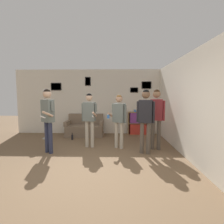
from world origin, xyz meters
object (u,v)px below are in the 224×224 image
object	(u,v)px
bookshelf	(138,123)
bottle_on_floor	(72,137)
person_player_foreground_left	(48,113)
person_player_foreground_center	(89,114)
person_watcher_holding_cup	(119,116)
floor_lamp	(45,111)
person_spectator_far_right	(156,112)
couch	(85,128)
person_spectator_near_bookshelf	(146,114)
drinking_cup	(135,111)

from	to	relation	value
bookshelf	bottle_on_floor	bearing A→B (deg)	-159.73
person_player_foreground_left	person_player_foreground_center	bearing A→B (deg)	28.58
person_player_foreground_center	person_watcher_holding_cup	size ratio (longest dim) A/B	1.03
bottle_on_floor	person_player_foreground_left	bearing A→B (deg)	-101.74
floor_lamp	person_spectator_far_right	world-z (taller)	floor_lamp
couch	person_watcher_holding_cup	bearing A→B (deg)	-51.32
person_player_foreground_left	person_spectator_near_bookshelf	xyz separation A→B (m)	(2.72, 0.01, -0.01)
couch	person_player_foreground_left	size ratio (longest dim) A/B	0.83
bookshelf	couch	bearing A→B (deg)	-174.77
bookshelf	person_player_foreground_left	world-z (taller)	person_player_foreground_left
couch	bookshelf	xyz separation A→B (m)	(2.18, 0.20, 0.18)
person_player_foreground_left	person_spectator_near_bookshelf	distance (m)	2.72
drinking_cup	person_spectator_far_right	bearing A→B (deg)	-78.33
floor_lamp	drinking_cup	xyz separation A→B (m)	(3.40, 0.79, -0.04)
bookshelf	person_player_foreground_left	size ratio (longest dim) A/B	0.52
person_player_foreground_center	bottle_on_floor	xyz separation A→B (m)	(-0.77, 0.86, -0.94)
person_watcher_holding_cup	bottle_on_floor	xyz separation A→B (m)	(-1.69, 0.96, -0.91)
bookshelf	person_player_foreground_center	size ratio (longest dim) A/B	0.56
couch	person_player_foreground_center	size ratio (longest dim) A/B	0.89
bookshelf	person_player_foreground_center	world-z (taller)	person_player_foreground_center
person_watcher_holding_cup	person_spectator_far_right	size ratio (longest dim) A/B	0.91
person_player_foreground_center	bottle_on_floor	distance (m)	1.49
person_player_foreground_center	person_spectator_near_bookshelf	xyz separation A→B (m)	(1.65, -0.58, 0.08)
floor_lamp	person_watcher_holding_cup	distance (m)	2.92
person_watcher_holding_cup	drinking_cup	bearing A→B (deg)	69.79
couch	bottle_on_floor	world-z (taller)	couch
person_spectator_near_bookshelf	person_spectator_far_right	world-z (taller)	person_spectator_far_right
floor_lamp	person_player_foreground_left	size ratio (longest dim) A/B	1.02
person_player_foreground_left	person_spectator_far_right	distance (m)	3.13
couch	person_spectator_far_right	bearing A→B (deg)	-35.93
person_player_foreground_center	person_spectator_far_right	distance (m)	2.04
bookshelf	floor_lamp	distance (m)	3.67
bookshelf	person_player_foreground_left	xyz separation A→B (m)	(-2.83, -2.38, 0.66)
floor_lamp	person_player_foreground_center	xyz separation A→B (m)	(1.79, -1.00, 0.01)
person_player_foreground_left	bottle_on_floor	world-z (taller)	person_player_foreground_left
person_watcher_holding_cup	drinking_cup	distance (m)	2.02
floor_lamp	person_player_foreground_left	world-z (taller)	floor_lamp
person_player_foreground_left	person_spectator_far_right	bearing A→B (deg)	7.31
person_player_foreground_center	person_spectator_far_right	world-z (taller)	person_spectator_far_right
couch	person_spectator_far_right	size ratio (longest dim) A/B	0.83
bookshelf	person_player_foreground_left	bearing A→B (deg)	-139.89
person_player_foreground_center	drinking_cup	distance (m)	2.42
person_player_foreground_center	bottle_on_floor	size ratio (longest dim) A/B	6.53
person_watcher_holding_cup	person_spectator_near_bookshelf	size ratio (longest dim) A/B	0.92
person_player_foreground_center	person_watcher_holding_cup	world-z (taller)	person_player_foreground_center
couch	bottle_on_floor	size ratio (longest dim) A/B	5.80
floor_lamp	bottle_on_floor	xyz separation A→B (m)	(1.01, -0.14, -0.93)
floor_lamp	person_spectator_near_bookshelf	size ratio (longest dim) A/B	1.03
bookshelf	person_watcher_holding_cup	distance (m)	2.13
floor_lamp	person_player_foreground_left	distance (m)	1.74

